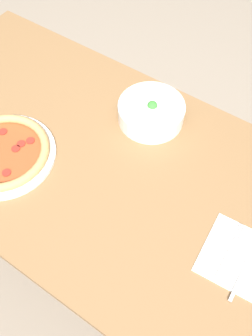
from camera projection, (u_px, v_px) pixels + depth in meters
The scene contains 7 objects.
ground_plane at pixel (98, 243), 1.75m from camera, with size 8.00×8.00×0.00m, color gray.
dining_table at pixel (85, 168), 1.22m from camera, with size 1.38×0.77×0.74m.
pizza at pixel (3, 153), 1.11m from camera, with size 0.31×0.31×0.04m.
bowl at pixel (151, 111), 1.17m from camera, with size 0.21×0.21×0.08m.
napkin at pixel (239, 257), 0.94m from camera, with size 0.19×0.19×0.00m.
fork at pixel (229, 252), 0.95m from camera, with size 0.02×0.17×0.00m.
knife at pixel (246, 265), 0.93m from camera, with size 0.02×0.23×0.01m.
Camera 1 is at (0.49, -0.48, 1.65)m, focal length 40.00 mm.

